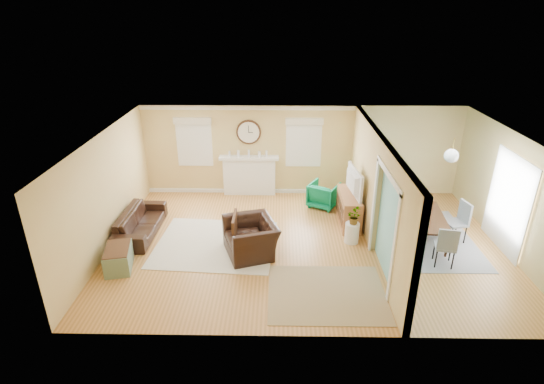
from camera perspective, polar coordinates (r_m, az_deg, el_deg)
The scene contains 29 objects.
floor at distance 10.00m, azimuth 4.59°, elevation -7.03°, with size 9.00×9.00×0.00m, color #A26A2F.
wall_back at distance 12.20m, azimuth 3.99°, elevation 5.56°, with size 9.00×0.02×2.60m, color tan.
wall_front at distance 6.78m, azimuth 6.41°, elevation -10.64°, with size 9.00×0.02×2.60m, color tan.
wall_left at distance 10.14m, azimuth -21.43°, elevation -0.03°, with size 0.02×6.00×2.60m, color tan.
wall_right at distance 10.70m, azimuth 29.66°, elevation -0.36°, with size 0.02×6.00×2.60m, color tan.
ceiling at distance 8.95m, azimuth 5.14°, elevation 7.40°, with size 9.00×6.00×0.02m, color white.
partition at distance 9.85m, azimuth 13.56°, elevation 0.70°, with size 0.17×6.00×2.60m.
fireplace at distance 12.34m, azimuth -3.05°, elevation 2.32°, with size 1.70×0.30×1.17m.
wall_clock at distance 12.01m, azimuth -3.16°, elevation 8.04°, with size 0.70×0.07×0.70m.
window_left at distance 12.26m, azimuth -10.44°, elevation 7.07°, with size 1.05×0.13×1.42m.
window_right at distance 12.05m, azimuth 4.29°, elevation 7.10°, with size 1.05×0.13×1.42m.
french_doors at distance 10.75m, azimuth 29.23°, elevation -1.33°, with size 0.06×1.70×2.20m.
pendant at distance 9.76m, azimuth 22.96°, elevation 4.51°, with size 0.30×0.30×0.55m.
rug_cream at distance 10.07m, azimuth -7.60°, elevation -6.90°, with size 2.71×2.35×0.01m, color beige.
rug_jute at distance 8.51m, azimuth 7.36°, elevation -13.36°, with size 2.26×1.85×0.01m, color #9D8264.
rug_grey at distance 10.82m, azimuth 19.44°, elevation -5.86°, with size 2.33×2.91×0.01m, color gray.
sofa at distance 10.78m, azimuth -17.27°, elevation -3.91°, with size 2.01×0.79×0.59m, color black.
eames_chair at distance 9.48m, azimuth -2.86°, elevation -6.14°, with size 1.20×1.05×0.78m, color black.
green_chair at distance 11.73m, azimuth 6.95°, elevation -0.37°, with size 0.73×0.75×0.68m, color #066539.
trunk at distance 9.60m, azimuth -19.94°, elevation -8.34°, with size 0.67×0.92×0.48m.
credenza at distance 10.90m, azimuth 10.28°, elevation -2.22°, with size 0.47×1.37×0.80m.
tv at distance 10.60m, azimuth 10.47°, elevation 1.37°, with size 1.18×0.15×0.68m, color black.
garden_stool at distance 10.12m, azimuth 10.69°, elevation -5.41°, with size 0.33×0.33×0.49m, color white.
potted_plant at distance 9.92m, azimuth 10.88°, elevation -3.21°, with size 0.35×0.30×0.38m, color #337F33.
dining_table at distance 10.68m, azimuth 19.66°, elevation -4.48°, with size 1.72×0.96×0.60m, color #4C2E1F.
dining_chair_n at distance 11.59m, azimuth 18.37°, elevation -0.77°, with size 0.47×0.47×0.90m.
dining_chair_s at distance 9.69m, azimuth 22.32°, elevation -6.25°, with size 0.49×0.49×0.94m.
dining_chair_w at distance 10.45m, azimuth 16.71°, elevation -2.87°, with size 0.54×0.54×1.02m.
dining_chair_e at distance 10.74m, azimuth 23.56°, elevation -3.30°, with size 0.52×0.52×0.99m.
Camera 1 is at (-0.65, -8.56, 5.13)m, focal length 28.00 mm.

